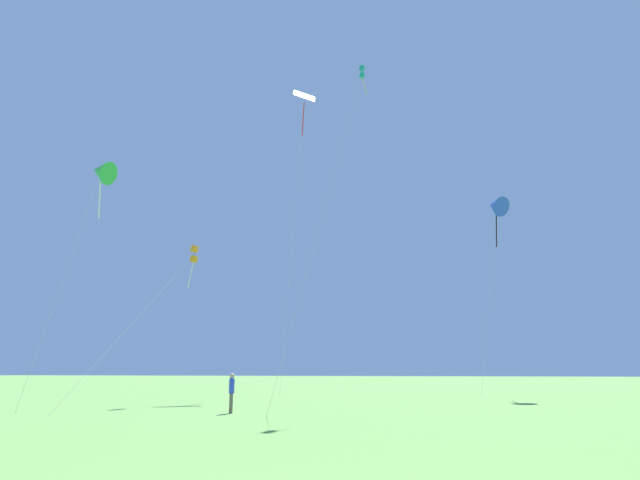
{
  "coord_description": "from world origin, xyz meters",
  "views": [
    {
      "loc": [
        1.59,
        -4.86,
        1.78
      ],
      "look_at": [
        -6.7,
        25.21,
        9.55
      ],
      "focal_mm": 29.62,
      "sensor_mm": 36.0,
      "label": 1
    }
  ],
  "objects_px": {
    "kite_purple_streamer": "(303,109)",
    "kite_orange_box": "(193,256)",
    "kite_green_small": "(101,172)",
    "kite_teal_box": "(360,80)",
    "kite_blue_delta": "(496,206)",
    "person_foreground_watcher": "(232,389)"
  },
  "relations": [
    {
      "from": "kite_green_small",
      "to": "kite_teal_box",
      "type": "height_order",
      "value": "kite_teal_box"
    },
    {
      "from": "person_foreground_watcher",
      "to": "kite_orange_box",
      "type": "bearing_deg",
      "value": 132.11
    },
    {
      "from": "kite_teal_box",
      "to": "kite_orange_box",
      "type": "height_order",
      "value": "kite_teal_box"
    },
    {
      "from": "kite_teal_box",
      "to": "kite_green_small",
      "type": "bearing_deg",
      "value": -159.48
    },
    {
      "from": "kite_purple_streamer",
      "to": "kite_teal_box",
      "type": "xyz_separation_m",
      "value": [
        8.53,
        -15.21,
        -6.99
      ]
    },
    {
      "from": "kite_purple_streamer",
      "to": "kite_blue_delta",
      "type": "bearing_deg",
      "value": -5.46
    },
    {
      "from": "kite_blue_delta",
      "to": "kite_green_small",
      "type": "xyz_separation_m",
      "value": [
        -22.73,
        -18.95,
        -1.86
      ]
    },
    {
      "from": "kite_green_small",
      "to": "person_foreground_watcher",
      "type": "xyz_separation_m",
      "value": [
        9.66,
        -2.04,
        -11.97
      ]
    },
    {
      "from": "kite_green_small",
      "to": "kite_purple_streamer",
      "type": "height_order",
      "value": "kite_purple_streamer"
    },
    {
      "from": "kite_purple_streamer",
      "to": "kite_orange_box",
      "type": "distance_m",
      "value": 24.14
    },
    {
      "from": "kite_blue_delta",
      "to": "kite_teal_box",
      "type": "height_order",
      "value": "kite_teal_box"
    },
    {
      "from": "kite_blue_delta",
      "to": "kite_purple_streamer",
      "type": "height_order",
      "value": "kite_purple_streamer"
    },
    {
      "from": "kite_green_small",
      "to": "kite_orange_box",
      "type": "distance_m",
      "value": 7.25
    },
    {
      "from": "kite_blue_delta",
      "to": "kite_green_small",
      "type": "bearing_deg",
      "value": -140.18
    },
    {
      "from": "kite_purple_streamer",
      "to": "kite_teal_box",
      "type": "distance_m",
      "value": 18.79
    },
    {
      "from": "kite_orange_box",
      "to": "person_foreground_watcher",
      "type": "xyz_separation_m",
      "value": [
        6.0,
        -6.64,
        -7.72
      ]
    },
    {
      "from": "kite_purple_streamer",
      "to": "person_foreground_watcher",
      "type": "xyz_separation_m",
      "value": [
        3.87,
        -22.61,
        -25.71
      ]
    },
    {
      "from": "kite_teal_box",
      "to": "kite_blue_delta",
      "type": "bearing_deg",
      "value": 58.23
    },
    {
      "from": "kite_purple_streamer",
      "to": "kite_green_small",
      "type": "bearing_deg",
      "value": -105.72
    },
    {
      "from": "kite_green_small",
      "to": "kite_teal_box",
      "type": "xyz_separation_m",
      "value": [
        14.31,
        5.36,
        6.75
      ]
    },
    {
      "from": "kite_green_small",
      "to": "kite_purple_streamer",
      "type": "relative_size",
      "value": 0.48
    },
    {
      "from": "kite_purple_streamer",
      "to": "person_foreground_watcher",
      "type": "height_order",
      "value": "kite_purple_streamer"
    }
  ]
}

